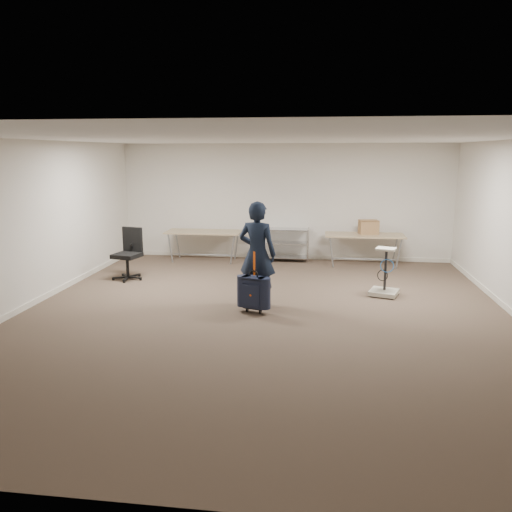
# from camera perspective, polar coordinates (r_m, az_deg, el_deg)

# --- Properties ---
(ground) EXTENTS (9.00, 9.00, 0.00)m
(ground) POSITION_cam_1_polar(r_m,az_deg,el_deg) (8.12, 0.83, -6.83)
(ground) COLOR #3F3126
(ground) RESTS_ON ground
(room_shell) EXTENTS (8.00, 9.00, 9.00)m
(room_shell) POSITION_cam_1_polar(r_m,az_deg,el_deg) (9.42, 1.80, -3.88)
(room_shell) COLOR silver
(room_shell) RESTS_ON ground
(folding_table_left) EXTENTS (1.80, 0.75, 0.73)m
(folding_table_left) POSITION_cam_1_polar(r_m,az_deg,el_deg) (12.07, -5.99, 2.60)
(folding_table_left) COLOR tan
(folding_table_left) RESTS_ON ground
(folding_table_right) EXTENTS (1.80, 0.75, 0.73)m
(folding_table_right) POSITION_cam_1_polar(r_m,az_deg,el_deg) (11.79, 12.29, 2.18)
(folding_table_right) COLOR tan
(folding_table_right) RESTS_ON ground
(wire_shelf) EXTENTS (1.22, 0.47, 0.80)m
(wire_shelf) POSITION_cam_1_polar(r_m,az_deg,el_deg) (12.07, 3.12, 1.50)
(wire_shelf) COLOR #BABCC1
(wire_shelf) RESTS_ON ground
(person) EXTENTS (0.73, 0.56, 1.80)m
(person) POSITION_cam_1_polar(r_m,az_deg,el_deg) (8.48, 0.15, 0.26)
(person) COLOR black
(person) RESTS_ON ground
(suitcase) EXTENTS (0.42, 0.32, 1.02)m
(suitcase) POSITION_cam_1_polar(r_m,az_deg,el_deg) (8.16, -0.26, -4.17)
(suitcase) COLOR #161A31
(suitcase) RESTS_ON ground
(office_chair) EXTENTS (0.64, 0.64, 1.06)m
(office_chair) POSITION_cam_1_polar(r_m,az_deg,el_deg) (10.69, -14.35, -0.85)
(office_chair) COLOR black
(office_chair) RESTS_ON ground
(equipment_cart) EXTENTS (0.61, 0.61, 0.89)m
(equipment_cart) POSITION_cam_1_polar(r_m,az_deg,el_deg) (9.47, 14.45, -3.01)
(equipment_cart) COLOR beige
(equipment_cart) RESTS_ON ground
(cardboard_box) EXTENTS (0.47, 0.38, 0.32)m
(cardboard_box) POSITION_cam_1_polar(r_m,az_deg,el_deg) (11.86, 12.74, 3.25)
(cardboard_box) COLOR #9E6649
(cardboard_box) RESTS_ON folding_table_right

